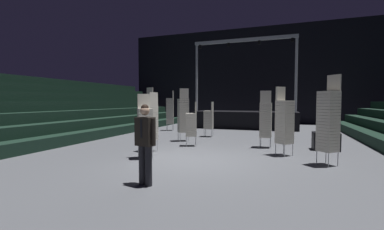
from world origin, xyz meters
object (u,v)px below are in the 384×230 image
(chair_stack_rear_centre, at_px, (191,124))
(stage_riser, at_px, (245,118))
(chair_stack_mid_right, at_px, (284,121))
(chair_stack_mid_centre, at_px, (150,122))
(chair_stack_rear_left, at_px, (266,119))
(chair_stack_mid_left, at_px, (209,119))
(equipment_road_case, at_px, (326,141))
(chair_stack_front_right, at_px, (183,115))
(man_with_tie, at_px, (145,140))
(chair_stack_aisle_left, at_px, (152,111))
(chair_stack_aisle_right, at_px, (170,111))
(chair_stack_front_left, at_px, (145,126))
(chair_stack_rear_right, at_px, (328,120))

(chair_stack_rear_centre, bearing_deg, stage_riser, -28.23)
(chair_stack_mid_right, bearing_deg, chair_stack_mid_centre, -37.38)
(chair_stack_mid_right, distance_m, chair_stack_mid_centre, 4.67)
(chair_stack_rear_left, bearing_deg, chair_stack_mid_left, 142.82)
(chair_stack_mid_right, xyz_separation_m, chair_stack_rear_centre, (-3.56, 0.71, -0.25))
(chair_stack_rear_centre, bearing_deg, equipment_road_case, -101.49)
(chair_stack_front_right, bearing_deg, equipment_road_case, -38.24)
(man_with_tie, bearing_deg, chair_stack_mid_left, -71.36)
(chair_stack_aisle_left, height_order, chair_stack_aisle_right, chair_stack_aisle_left)
(chair_stack_front_left, height_order, equipment_road_case, chair_stack_front_left)
(chair_stack_rear_left, xyz_separation_m, equipment_road_case, (2.16, 0.20, -0.78))
(chair_stack_front_right, height_order, chair_stack_aisle_right, chair_stack_aisle_right)
(chair_stack_rear_right, height_order, chair_stack_aisle_left, same)
(chair_stack_aisle_right, bearing_deg, chair_stack_front_left, 178.72)
(chair_stack_mid_left, xyz_separation_m, chair_stack_rear_right, (4.81, -4.65, 0.38))
(chair_stack_rear_left, relative_size, chair_stack_rear_centre, 1.24)
(stage_riser, height_order, chair_stack_mid_right, stage_riser)
(stage_riser, xyz_separation_m, chair_stack_front_left, (-1.64, -10.67, 0.35))
(chair_stack_mid_centre, bearing_deg, chair_stack_mid_right, -62.74)
(stage_riser, distance_m, chair_stack_mid_centre, 9.82)
(stage_riser, bearing_deg, chair_stack_mid_right, -73.88)
(chair_stack_front_left, distance_m, chair_stack_aisle_left, 6.03)
(chair_stack_mid_left, bearing_deg, chair_stack_aisle_left, 88.78)
(chair_stack_front_left, distance_m, chair_stack_rear_left, 4.78)
(equipment_road_case, bearing_deg, chair_stack_mid_right, -133.64)
(chair_stack_mid_left, distance_m, chair_stack_rear_centre, 2.91)
(man_with_tie, relative_size, chair_stack_front_right, 0.73)
(chair_stack_mid_centre, bearing_deg, chair_stack_front_right, 11.42)
(chair_stack_front_right, height_order, chair_stack_rear_left, chair_stack_front_right)
(chair_stack_front_right, bearing_deg, chair_stack_aisle_left, 110.71)
(chair_stack_mid_right, distance_m, equipment_road_case, 2.28)
(chair_stack_mid_left, xyz_separation_m, chair_stack_mid_right, (3.65, -3.62, 0.25))
(stage_riser, xyz_separation_m, chair_stack_rear_centre, (-1.04, -8.01, 0.23))
(chair_stack_mid_left, height_order, chair_stack_aisle_left, chair_stack_aisle_left)
(chair_stack_rear_left, xyz_separation_m, chair_stack_aisle_left, (-6.13, 2.12, 0.17))
(chair_stack_mid_centre, bearing_deg, stage_riser, 4.36)
(chair_stack_rear_right, height_order, equipment_road_case, chair_stack_rear_right)
(stage_riser, relative_size, chair_stack_mid_centre, 3.19)
(chair_stack_front_left, height_order, chair_stack_aisle_left, chair_stack_aisle_left)
(chair_stack_front_left, relative_size, chair_stack_rear_right, 0.80)
(chair_stack_aisle_left, bearing_deg, chair_stack_rear_right, -18.88)
(chair_stack_front_left, bearing_deg, equipment_road_case, 173.80)
(chair_stack_mid_centre, height_order, chair_stack_rear_right, chair_stack_rear_right)
(chair_stack_mid_centre, bearing_deg, equipment_road_case, -51.78)
(stage_riser, height_order, man_with_tie, stage_riser)
(chair_stack_aisle_left, height_order, equipment_road_case, chair_stack_aisle_left)
(chair_stack_rear_centre, bearing_deg, man_with_tie, 167.56)
(chair_stack_rear_left, xyz_separation_m, chair_stack_rear_centre, (-2.87, -0.63, -0.21))
(stage_riser, height_order, chair_stack_mid_left, stage_riser)
(chair_stack_mid_left, relative_size, chair_stack_aisle_right, 0.73)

